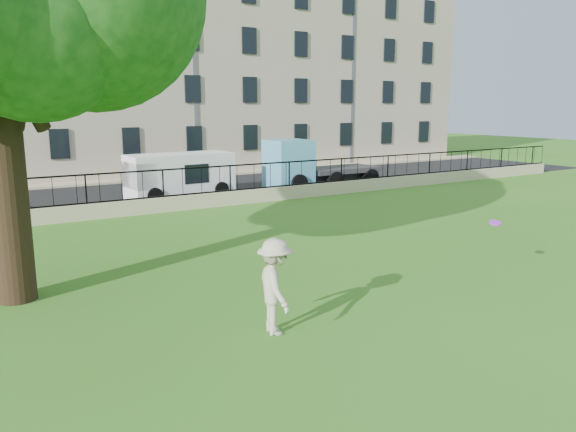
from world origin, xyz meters
TOP-DOWN VIEW (x-y plane):
  - ground at (0.00, 0.00)m, footprint 120.00×120.00m
  - retaining_wall at (0.00, 12.00)m, footprint 50.00×0.40m
  - iron_railing at (0.00, 12.00)m, footprint 50.00×0.05m
  - street at (0.00, 16.70)m, footprint 60.00×9.00m
  - sidewalk at (0.00, 21.90)m, footprint 60.00×1.40m
  - building_row at (0.00, 27.57)m, footprint 56.40×10.40m
  - man at (-2.50, -0.99)m, footprint 0.94×1.31m
  - frisbee at (3.31, -1.32)m, footprint 0.29×0.28m
  - white_van at (1.95, 15.13)m, footprint 4.95×2.14m
  - blue_truck at (9.51, 14.40)m, footprint 6.08×2.29m

SIDE VIEW (x-z plane):
  - ground at x=0.00m, z-range 0.00..0.00m
  - street at x=0.00m, z-range 0.00..0.01m
  - sidewalk at x=0.00m, z-range 0.00..0.12m
  - retaining_wall at x=0.00m, z-range 0.00..0.60m
  - man at x=-2.50m, z-range 0.00..1.84m
  - white_van at x=1.95m, z-range 0.00..2.04m
  - iron_railing at x=0.00m, z-range 0.59..1.72m
  - blue_truck at x=9.51m, z-range 0.00..2.53m
  - frisbee at x=3.31m, z-range 1.48..1.60m
  - building_row at x=0.00m, z-range 0.02..13.82m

